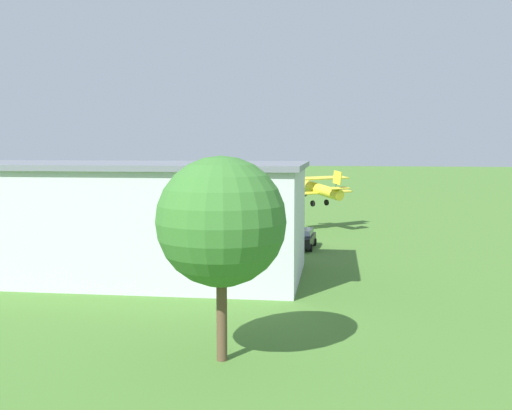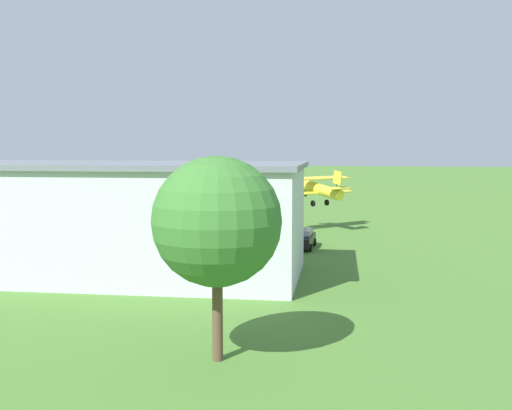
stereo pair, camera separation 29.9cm
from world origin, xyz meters
The scene contains 7 objects.
ground_plane centered at (0.00, 0.00, 0.00)m, with size 400.00×400.00×0.00m, color #47752D.
hangar centered at (4.94, 30.50, 3.83)m, with size 31.12×13.11×7.63m.
biplane centered at (-9.68, 5.53, 4.29)m, with size 7.50×7.51×3.81m.
car_black centered at (-9.08, 17.50, 0.86)m, with size 2.06×4.74×1.65m.
person_walking_on_apron centered at (-8.46, 13.56, 0.79)m, with size 0.49×0.49×1.60m.
person_crossing_taxiway centered at (-6.11, 16.52, 0.85)m, with size 0.46×0.46×1.70m.
tree_behind_hangar_right centered at (-8.49, 45.48, 5.72)m, with size 5.27×5.27×8.37m.
Camera 1 is at (-14.06, 69.08, 8.75)m, focal length 42.74 mm.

